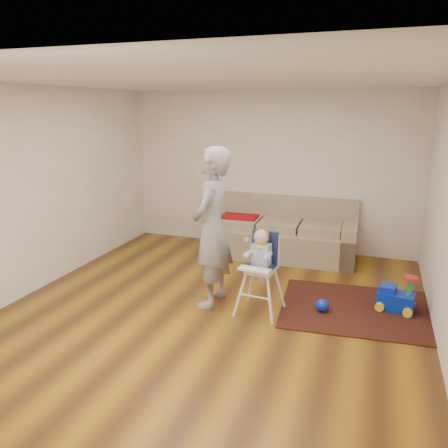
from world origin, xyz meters
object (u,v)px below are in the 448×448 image
(sofa, at_px, (280,228))
(toy_ball, at_px, (322,305))
(ride_on_toy, at_px, (397,292))
(side_table, at_px, (228,233))
(high_chair, at_px, (261,273))
(adult, at_px, (212,228))

(sofa, xyz_separation_m, toy_ball, (0.96, -1.91, -0.38))
(toy_ball, bearing_deg, ride_on_toy, 23.13)
(side_table, xyz_separation_m, toy_ball, (1.93, -2.07, -0.16))
(side_table, relative_size, toy_ball, 3.28)
(sofa, height_order, toy_ball, sofa)
(sofa, xyz_separation_m, high_chair, (0.24, -2.15, 0.03))
(side_table, xyz_separation_m, high_chair, (1.21, -2.31, 0.25))
(ride_on_toy, height_order, toy_ball, ride_on_toy)
(sofa, bearing_deg, side_table, 168.90)
(sofa, relative_size, toy_ball, 15.82)
(ride_on_toy, relative_size, toy_ball, 2.91)
(sofa, bearing_deg, adult, -102.22)
(sofa, relative_size, high_chair, 2.36)
(toy_ball, height_order, adult, adult)
(ride_on_toy, bearing_deg, toy_ball, -147.20)
(ride_on_toy, relative_size, adult, 0.23)
(high_chair, distance_m, adult, 0.80)
(sofa, height_order, high_chair, high_chair)
(sofa, bearing_deg, ride_on_toy, -42.36)
(sofa, distance_m, ride_on_toy, 2.39)
(toy_ball, distance_m, adult, 1.63)
(side_table, height_order, toy_ball, side_table)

